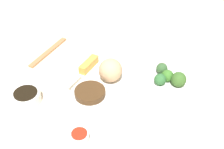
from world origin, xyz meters
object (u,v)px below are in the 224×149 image
Objects in this scene: broccoli_plate at (167,82)px; soy_sauce_bowl at (27,97)px; chopsticks_pair at (48,52)px; sauce_ramekin_sweet_and_sour at (80,137)px; main_plate at (90,82)px.

soy_sauce_bowl is (0.32, 0.35, 0.01)m from broccoli_plate.
soy_sauce_bowl is at bearing 47.73° from broccoli_plate.
chopsticks_pair is (0.15, -0.23, -0.01)m from soy_sauce_bowl.
main_plate is at bearing -56.52° from sauce_ramekin_sweet_and_sour.
broccoli_plate is 2.16× the size of soy_sauce_bowl.
main_plate is 0.27m from broccoli_plate.
broccoli_plate is at bearing -142.42° from main_plate.
main_plate is 0.26m from chopsticks_pair.
soy_sauce_bowl reaches higher than broccoli_plate.
chopsticks_pair is (0.47, 0.11, -0.00)m from broccoli_plate.
broccoli_plate is 0.37m from sauce_ramekin_sweet_and_sour.
broccoli_plate is 0.90× the size of chopsticks_pair.
sauce_ramekin_sweet_and_sour is (0.08, 0.36, 0.00)m from broccoli_plate.
soy_sauce_bowl is 0.28m from chopsticks_pair.
chopsticks_pair is at bearing -10.74° from main_plate.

